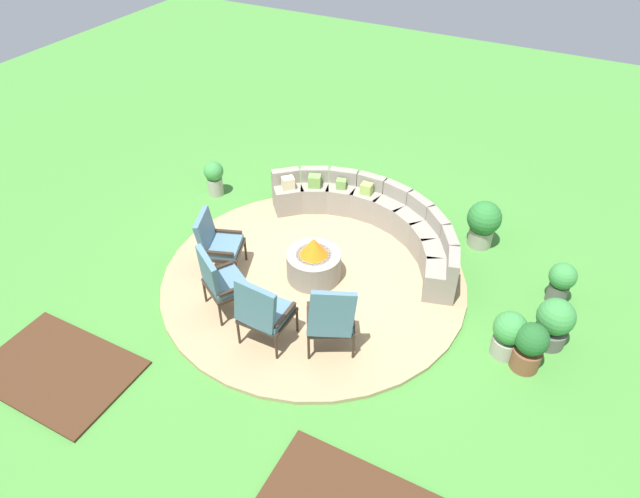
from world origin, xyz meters
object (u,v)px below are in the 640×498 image
lounge_chair_back_right (331,318)px  potted_plant_2 (561,281)px  lounge_chair_back_left (263,311)px  potted_plant_0 (509,333)px  curved_stone_bench (376,218)px  potted_plant_5 (214,176)px  fire_pit (314,262)px  potted_plant_1 (554,322)px  lounge_chair_front_right (220,280)px  potted_plant_4 (530,346)px  potted_plant_3 (483,222)px  lounge_chair_front_left (217,242)px

lounge_chair_back_right → potted_plant_2: bearing=14.6°
lounge_chair_back_left → potted_plant_0: (2.87, 1.34, -0.26)m
curved_stone_bench → potted_plant_5: size_ratio=5.49×
fire_pit → potted_plant_0: 2.92m
curved_stone_bench → potted_plant_2: 2.97m
lounge_chair_back_right → potted_plant_5: 4.36m
potted_plant_2 → potted_plant_5: 6.08m
potted_plant_1 → potted_plant_5: (-6.13, 0.93, -0.01)m
lounge_chair_front_right → lounge_chair_back_right: size_ratio=0.95×
lounge_chair_front_right → potted_plant_1: (4.20, 1.55, -0.23)m
fire_pit → lounge_chair_back_right: size_ratio=0.72×
potted_plant_0 → potted_plant_4: bearing=-19.6°
potted_plant_1 → potted_plant_5: bearing=171.4°
potted_plant_3 → lounge_chair_back_left: bearing=-119.2°
fire_pit → lounge_chair_front_left: size_ratio=0.81×
lounge_chair_back_right → potted_plant_4: lounge_chair_back_right is taller
lounge_chair_front_left → potted_plant_0: lounge_chair_front_left is taller
lounge_chair_front_right → lounge_chair_back_left: lounge_chair_back_left is taller
potted_plant_4 → lounge_chair_back_left: bearing=-158.6°
fire_pit → lounge_chair_front_left: 1.48m
curved_stone_bench → lounge_chair_back_right: size_ratio=3.20×
fire_pit → potted_plant_2: fire_pit is taller
lounge_chair_front_left → potted_plant_4: size_ratio=1.40×
lounge_chair_front_right → potted_plant_0: size_ratio=1.56×
potted_plant_3 → curved_stone_bench: bearing=-160.2°
potted_plant_1 → potted_plant_4: potted_plant_1 is taller
lounge_chair_front_right → potted_plant_2: bearing=61.6°
lounge_chair_front_left → potted_plant_0: 4.30m
lounge_chair_front_left → potted_plant_3: size_ratio=1.25×
lounge_chair_front_left → curved_stone_bench: bearing=118.2°
potted_plant_3 → potted_plant_4: potted_plant_3 is taller
lounge_chair_front_left → potted_plant_5: lounge_chair_front_left is taller
fire_pit → potted_plant_2: size_ratio=1.23×
potted_plant_0 → potted_plant_4: size_ratio=0.96×
fire_pit → potted_plant_1: fire_pit is taller
curved_stone_bench → potted_plant_0: bearing=-32.0°
potted_plant_0 → potted_plant_1: size_ratio=0.95×
curved_stone_bench → potted_plant_1: (3.01, -1.11, 0.03)m
potted_plant_0 → potted_plant_1: bearing=44.3°
lounge_chair_front_left → lounge_chair_back_left: size_ratio=0.88×
lounge_chair_back_left → lounge_chair_back_right: 0.88m
curved_stone_bench → potted_plant_1: bearing=-20.3°
fire_pit → lounge_chair_front_right: lounge_chair_front_right is taller
lounge_chair_front_left → lounge_chair_front_right: 0.89m
lounge_chair_back_left → potted_plant_3: 4.02m
lounge_chair_front_right → lounge_chair_front_left: bearing=159.9°
potted_plant_1 → potted_plant_2: 0.89m
fire_pit → potted_plant_4: 3.21m
lounge_chair_front_right → lounge_chair_back_right: 1.68m
curved_stone_bench → potted_plant_1: curved_stone_bench is taller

